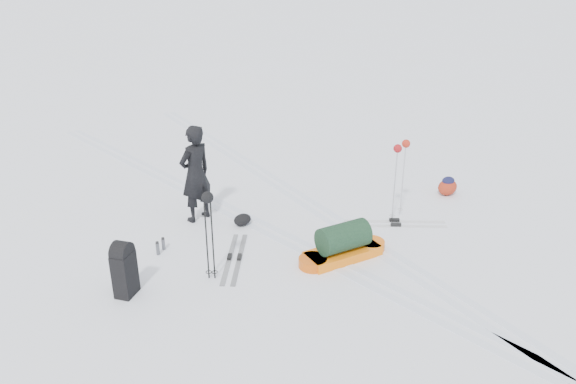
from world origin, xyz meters
name	(u,v)px	position (x,y,z in m)	size (l,w,h in m)	color
ground	(298,245)	(0.00, 0.00, 0.00)	(200.00, 200.00, 0.00)	silver
snow_hill_backdrop	(265,283)	(62.69, 84.02, -69.02)	(359.50, 192.00, 162.45)	white
ski_tracks	(292,217)	(0.61, 0.88, 0.00)	(3.38, 17.97, 0.01)	silver
skier	(195,174)	(-0.80, 1.99, 0.93)	(0.68, 0.45, 1.87)	black
pulk_sled	(343,245)	(0.29, -0.82, 0.24)	(1.70, 0.76, 0.63)	orange
expedition_rucksack	(124,268)	(-2.93, 0.56, 0.41)	(0.66, 0.96, 0.89)	black
ski_poles_black	(208,208)	(-1.73, 0.05, 1.22)	(0.19, 0.19, 1.49)	black
ski_poles_silver	(401,155)	(2.15, -0.41, 1.29)	(0.48, 0.23, 1.54)	#B8BBBF
touring_skis_grey	(234,258)	(-1.13, 0.31, 0.01)	(1.30, 1.40, 0.06)	gray
touring_skis_white	(395,224)	(1.92, -0.58, 0.02)	(1.62, 1.47, 0.07)	silver
rope_coil	(341,257)	(0.26, -0.81, 0.03)	(0.60, 0.60, 0.05)	#57AFD4
small_daypack	(448,186)	(3.83, -0.37, 0.19)	(0.53, 0.45, 0.39)	maroon
thermos_pair	(160,246)	(-1.96, 1.31, 0.11)	(0.23, 0.17, 0.24)	#53555A
stuff_sack	(242,220)	(-0.30, 1.24, 0.11)	(0.42, 0.38, 0.22)	black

